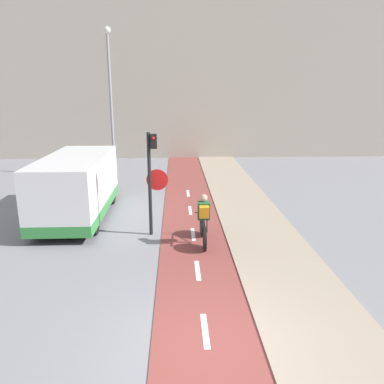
% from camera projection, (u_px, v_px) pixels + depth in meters
% --- Properties ---
extents(ground_plane, '(120.00, 120.00, 0.00)m').
position_uv_depth(ground_plane, '(207.00, 349.00, 6.70)').
color(ground_plane, gray).
extents(bike_lane, '(2.03, 60.00, 0.02)m').
position_uv_depth(bike_lane, '(207.00, 348.00, 6.71)').
color(bike_lane, brown).
rests_on(bike_lane, ground_plane).
extents(sidewalk_strip, '(2.40, 60.00, 0.05)m').
position_uv_depth(sidewalk_strip, '(329.00, 344.00, 6.79)').
color(sidewalk_strip, gray).
rests_on(sidewalk_strip, ground_plane).
extents(building_row_background, '(60.00, 5.20, 11.06)m').
position_uv_depth(building_row_background, '(182.00, 76.00, 26.89)').
color(building_row_background, '#B2A899').
rests_on(building_row_background, ground_plane).
extents(traffic_light_pole, '(0.67, 0.25, 3.27)m').
position_uv_depth(traffic_light_pole, '(152.00, 173.00, 11.55)').
color(traffic_light_pole, black).
rests_on(traffic_light_pole, ground_plane).
extents(street_lamp_far, '(0.36, 0.36, 7.58)m').
position_uv_depth(street_lamp_far, '(110.00, 89.00, 19.36)').
color(street_lamp_far, gray).
rests_on(street_lamp_far, ground_plane).
extents(cyclist_near, '(0.46, 1.82, 1.54)m').
position_uv_depth(cyclist_near, '(204.00, 221.00, 11.15)').
color(cyclist_near, black).
rests_on(cyclist_near, ground_plane).
extents(van, '(2.06, 5.31, 2.25)m').
position_uv_depth(van, '(77.00, 188.00, 13.40)').
color(van, silver).
rests_on(van, ground_plane).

